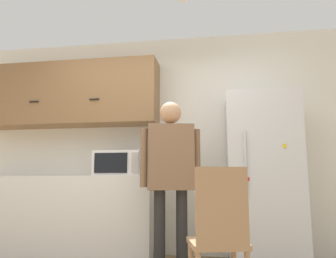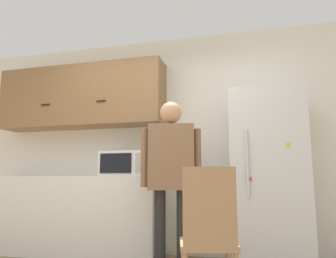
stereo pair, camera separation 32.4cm
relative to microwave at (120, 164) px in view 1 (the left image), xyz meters
name	(u,v)px [view 1 (the left image)]	position (x,y,z in m)	size (l,w,h in m)	color
back_wall	(158,142)	(0.37, 0.37, 0.29)	(6.00, 0.06, 2.70)	silver
counter	(62,216)	(-0.71, 0.05, -0.60)	(2.22, 0.57, 0.92)	silver
upper_cabinets	(71,95)	(-0.71, 0.15, 0.89)	(2.22, 0.40, 0.80)	olive
microwave	(120,164)	(0.00, 0.00, 0.00)	(0.54, 0.41, 0.28)	white
person	(171,166)	(0.66, -0.46, -0.05)	(0.58, 0.32, 1.66)	black
refrigerator	(263,178)	(1.60, 0.00, -0.16)	(0.75, 0.70, 1.80)	silver
chair	(219,231)	(1.12, -1.21, -0.55)	(0.48, 0.48, 0.97)	#997551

